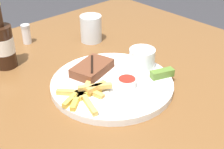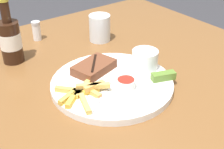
{
  "view_description": "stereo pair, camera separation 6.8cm",
  "coord_description": "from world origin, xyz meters",
  "px_view_note": "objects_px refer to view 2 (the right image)",
  "views": [
    {
      "loc": [
        -0.46,
        -0.5,
        1.21
      ],
      "look_at": [
        0.0,
        0.0,
        0.79
      ],
      "focal_mm": 50.0,
      "sensor_mm": 36.0,
      "label": 1
    },
    {
      "loc": [
        -0.41,
        -0.54,
        1.21
      ],
      "look_at": [
        0.0,
        0.0,
        0.79
      ],
      "focal_mm": 50.0,
      "sensor_mm": 36.0,
      "label": 2
    }
  ],
  "objects_px": {
    "dinner_plate": "(112,84)",
    "pickle_spear": "(163,76)",
    "drinking_glass": "(100,28)",
    "coleslaw_cup": "(146,59)",
    "dipping_sauce_cup": "(126,83)",
    "salt_shaker": "(37,31)",
    "steak_portion": "(94,67)",
    "fork_utensil": "(100,98)",
    "beer_bottle": "(10,39)"
  },
  "relations": [
    {
      "from": "dipping_sauce_cup",
      "to": "beer_bottle",
      "type": "height_order",
      "value": "beer_bottle"
    },
    {
      "from": "steak_portion",
      "to": "coleslaw_cup",
      "type": "bearing_deg",
      "value": -31.33
    },
    {
      "from": "pickle_spear",
      "to": "beer_bottle",
      "type": "distance_m",
      "value": 0.45
    },
    {
      "from": "dinner_plate",
      "to": "drinking_glass",
      "type": "height_order",
      "value": "drinking_glass"
    },
    {
      "from": "beer_bottle",
      "to": "fork_utensil",
      "type": "bearing_deg",
      "value": -76.86
    },
    {
      "from": "fork_utensil",
      "to": "pickle_spear",
      "type": "bearing_deg",
      "value": -41.58
    },
    {
      "from": "dinner_plate",
      "to": "steak_portion",
      "type": "distance_m",
      "value": 0.07
    },
    {
      "from": "dipping_sauce_cup",
      "to": "beer_bottle",
      "type": "distance_m",
      "value": 0.37
    },
    {
      "from": "steak_portion",
      "to": "pickle_spear",
      "type": "bearing_deg",
      "value": -50.2
    },
    {
      "from": "beer_bottle",
      "to": "pickle_spear",
      "type": "bearing_deg",
      "value": -54.41
    },
    {
      "from": "fork_utensil",
      "to": "beer_bottle",
      "type": "relative_size",
      "value": 0.6
    },
    {
      "from": "steak_portion",
      "to": "drinking_glass",
      "type": "relative_size",
      "value": 1.46
    },
    {
      "from": "coleslaw_cup",
      "to": "beer_bottle",
      "type": "relative_size",
      "value": 0.36
    },
    {
      "from": "coleslaw_cup",
      "to": "pickle_spear",
      "type": "xyz_separation_m",
      "value": [
        -0.0,
        -0.07,
        -0.02
      ]
    },
    {
      "from": "dipping_sauce_cup",
      "to": "dinner_plate",
      "type": "bearing_deg",
      "value": 102.28
    },
    {
      "from": "steak_portion",
      "to": "pickle_spear",
      "type": "relative_size",
      "value": 1.92
    },
    {
      "from": "drinking_glass",
      "to": "dipping_sauce_cup",
      "type": "bearing_deg",
      "value": -113.84
    },
    {
      "from": "pickle_spear",
      "to": "steak_portion",
      "type": "bearing_deg",
      "value": 129.8
    },
    {
      "from": "coleslaw_cup",
      "to": "pickle_spear",
      "type": "distance_m",
      "value": 0.07
    },
    {
      "from": "coleslaw_cup",
      "to": "fork_utensil",
      "type": "xyz_separation_m",
      "value": [
        -0.18,
        -0.04,
        -0.03
      ]
    },
    {
      "from": "dinner_plate",
      "to": "drinking_glass",
      "type": "distance_m",
      "value": 0.3
    },
    {
      "from": "dinner_plate",
      "to": "fork_utensil",
      "type": "xyz_separation_m",
      "value": [
        -0.07,
        -0.05,
        0.01
      ]
    },
    {
      "from": "steak_portion",
      "to": "drinking_glass",
      "type": "distance_m",
      "value": 0.24
    },
    {
      "from": "dipping_sauce_cup",
      "to": "drinking_glass",
      "type": "distance_m",
      "value": 0.33
    },
    {
      "from": "pickle_spear",
      "to": "fork_utensil",
      "type": "relative_size",
      "value": 0.56
    },
    {
      "from": "pickle_spear",
      "to": "salt_shaker",
      "type": "distance_m",
      "value": 0.48
    },
    {
      "from": "steak_portion",
      "to": "dipping_sauce_cup",
      "type": "relative_size",
      "value": 2.65
    },
    {
      "from": "fork_utensil",
      "to": "coleslaw_cup",
      "type": "bearing_deg",
      "value": -20.0
    },
    {
      "from": "dinner_plate",
      "to": "fork_utensil",
      "type": "height_order",
      "value": "fork_utensil"
    },
    {
      "from": "fork_utensil",
      "to": "beer_bottle",
      "type": "bearing_deg",
      "value": 70.48
    },
    {
      "from": "coleslaw_cup",
      "to": "salt_shaker",
      "type": "xyz_separation_m",
      "value": [
        -0.14,
        0.39,
        -0.01
      ]
    },
    {
      "from": "beer_bottle",
      "to": "dinner_plate",
      "type": "bearing_deg",
      "value": -62.77
    },
    {
      "from": "dinner_plate",
      "to": "coleslaw_cup",
      "type": "xyz_separation_m",
      "value": [
        0.11,
        -0.0,
        0.04
      ]
    },
    {
      "from": "fork_utensil",
      "to": "drinking_glass",
      "type": "height_order",
      "value": "drinking_glass"
    },
    {
      "from": "dipping_sauce_cup",
      "to": "pickle_spear",
      "type": "relative_size",
      "value": 0.72
    },
    {
      "from": "drinking_glass",
      "to": "pickle_spear",
      "type": "bearing_deg",
      "value": -95.4
    },
    {
      "from": "dinner_plate",
      "to": "dipping_sauce_cup",
      "type": "height_order",
      "value": "dipping_sauce_cup"
    },
    {
      "from": "steak_portion",
      "to": "beer_bottle",
      "type": "xyz_separation_m",
      "value": [
        -0.14,
        0.22,
        0.04
      ]
    },
    {
      "from": "drinking_glass",
      "to": "beer_bottle",
      "type": "bearing_deg",
      "value": 173.43
    },
    {
      "from": "dinner_plate",
      "to": "steak_portion",
      "type": "bearing_deg",
      "value": 96.88
    },
    {
      "from": "drinking_glass",
      "to": "fork_utensil",
      "type": "bearing_deg",
      "value": -125.26
    },
    {
      "from": "dipping_sauce_cup",
      "to": "fork_utensil",
      "type": "relative_size",
      "value": 0.41
    },
    {
      "from": "dinner_plate",
      "to": "pickle_spear",
      "type": "height_order",
      "value": "pickle_spear"
    },
    {
      "from": "dinner_plate",
      "to": "coleslaw_cup",
      "type": "relative_size",
      "value": 4.43
    },
    {
      "from": "dinner_plate",
      "to": "fork_utensil",
      "type": "relative_size",
      "value": 2.67
    },
    {
      "from": "pickle_spear",
      "to": "salt_shaker",
      "type": "height_order",
      "value": "salt_shaker"
    },
    {
      "from": "coleslaw_cup",
      "to": "drinking_glass",
      "type": "bearing_deg",
      "value": 83.49
    },
    {
      "from": "dipping_sauce_cup",
      "to": "drinking_glass",
      "type": "relative_size",
      "value": 0.55
    },
    {
      "from": "coleslaw_cup",
      "to": "beer_bottle",
      "type": "bearing_deg",
      "value": 131.69
    },
    {
      "from": "coleslaw_cup",
      "to": "drinking_glass",
      "type": "xyz_separation_m",
      "value": [
        0.03,
        0.26,
        -0.0
      ]
    }
  ]
}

